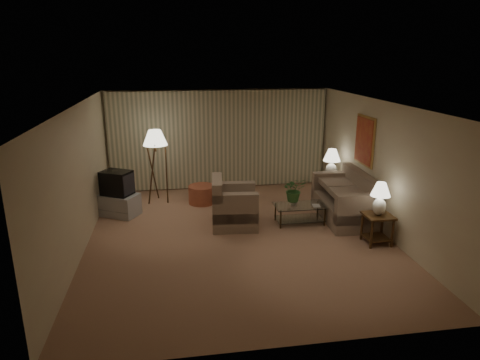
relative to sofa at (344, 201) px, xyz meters
The scene contains 16 objects.
ground 2.61m from the sofa, 166.32° to the right, with size 7.00×7.00×0.00m, color #AC785F.
room_shell 2.95m from the sofa, 160.03° to the left, with size 6.04×7.02×2.72m.
sofa is the anchor object (origin of this frame).
armchair 2.49m from the sofa, behind, with size 1.19×1.15×0.85m.
side_table_near 1.36m from the sofa, 83.66° to the right, with size 0.53×0.53×0.60m.
side_table_far 1.26m from the sofa, 83.16° to the left, with size 0.46×0.39×0.60m.
table_lamp_near 1.47m from the sofa, 83.66° to the right, with size 0.38×0.38×0.66m.
table_lamp_far 1.40m from the sofa, 83.16° to the left, with size 0.43×0.43×0.74m.
coffee_table 1.06m from the sofa, behind, with size 1.12×0.61×0.41m.
tv_cabinet 5.16m from the sofa, 168.38° to the left, with size 1.05×0.93×0.50m, color #A0A0A2.
crt_tv 5.17m from the sofa, 168.38° to the left, with size 0.79×0.72×0.56m, color black.
floor_lamp 4.58m from the sofa, 156.30° to the left, with size 0.60×0.60×1.83m.
ottoman 3.46m from the sofa, 153.06° to the left, with size 0.67×0.67×0.45m, color #B25B3C.
vase 1.20m from the sofa, behind, with size 0.15×0.15×0.16m, color silver.
flowers 1.27m from the sofa, behind, with size 0.48×0.42×0.54m, color #397032.
book 0.82m from the sofa, 165.90° to the right, with size 0.16×0.22×0.02m, color olive.
Camera 1 is at (-1.23, -7.99, 3.62)m, focal length 32.00 mm.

